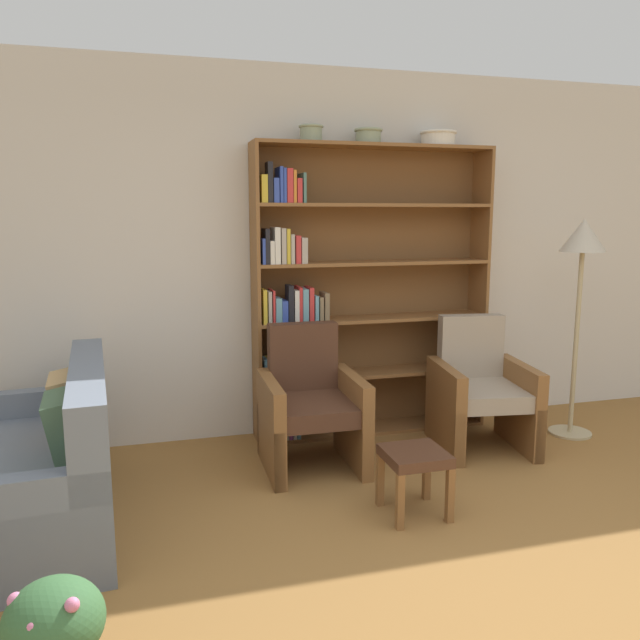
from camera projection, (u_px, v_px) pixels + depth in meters
ground_plane at (552, 630)px, 2.55m from camera, size 24.00×24.00×0.00m
wall_back at (350, 254)px, 4.84m from camera, size 12.00×0.06×2.75m
bookshelf at (351, 294)px, 4.72m from camera, size 1.82×0.30×2.19m
bowl_sage at (311, 133)px, 4.42m from camera, size 0.18×0.18×0.12m
bowl_olive at (368, 135)px, 4.54m from camera, size 0.21×0.21×0.11m
bowl_brass at (438, 138)px, 4.69m from camera, size 0.28×0.28×0.11m
couch at (41, 472)px, 3.38m from camera, size 0.93×1.62×0.87m
armchair_leather at (310, 406)px, 4.19m from camera, size 0.65×0.69×0.94m
armchair_cushioned at (480, 392)px, 4.52m from camera, size 0.73×0.77×0.94m
floor_lamp at (582, 255)px, 4.60m from camera, size 0.33×0.33×1.65m
footstool at (415, 463)px, 3.50m from camera, size 0.34×0.34×0.37m
potted_plant at (55, 632)px, 2.18m from camera, size 0.35×0.35×0.43m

